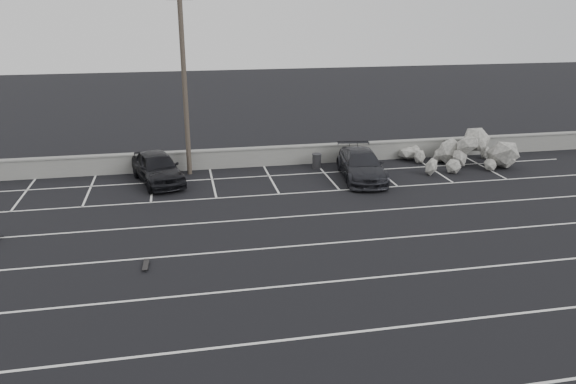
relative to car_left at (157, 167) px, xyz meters
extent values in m
plane|color=black|center=(4.71, -12.00, -0.80)|extent=(120.00, 120.00, 0.00)
cube|color=gray|center=(4.71, 2.00, -0.30)|extent=(50.00, 0.35, 1.00)
cube|color=gray|center=(4.71, 2.00, 0.22)|extent=(50.00, 0.45, 0.08)
cube|color=silver|center=(4.71, -15.00, -0.79)|extent=(36.00, 0.10, 0.01)
cube|color=silver|center=(4.71, -12.00, -0.79)|extent=(36.00, 0.10, 0.01)
cube|color=silver|center=(4.71, -9.00, -0.79)|extent=(36.00, 0.10, 0.01)
cube|color=silver|center=(4.71, -6.00, -0.79)|extent=(36.00, 0.10, 0.01)
cube|color=silver|center=(4.71, -3.00, -0.79)|extent=(36.00, 0.10, 0.01)
cube|color=silver|center=(4.71, 0.00, -0.79)|extent=(36.00, 0.10, 0.01)
cube|color=silver|center=(-6.29, -0.50, -0.79)|extent=(0.10, 5.00, 0.01)
cube|color=silver|center=(-3.29, -0.50, -0.79)|extent=(0.10, 5.00, 0.01)
cube|color=silver|center=(-0.29, -0.50, -0.79)|extent=(0.10, 5.00, 0.01)
cube|color=silver|center=(2.71, -0.50, -0.79)|extent=(0.10, 5.00, 0.01)
cube|color=silver|center=(5.71, -0.50, -0.79)|extent=(0.10, 5.00, 0.01)
cube|color=silver|center=(8.71, -0.50, -0.79)|extent=(0.10, 5.00, 0.01)
cube|color=silver|center=(11.71, -0.50, -0.79)|extent=(0.10, 5.00, 0.01)
cube|color=silver|center=(14.71, -0.50, -0.79)|extent=(0.10, 5.00, 0.01)
cube|color=silver|center=(17.71, -0.50, -0.79)|extent=(0.10, 5.00, 0.01)
imported|color=black|center=(0.00, 0.00, 0.00)|extent=(3.11, 5.01, 1.59)
imported|color=black|center=(10.32, -1.38, -0.07)|extent=(2.62, 5.23, 1.46)
cylinder|color=#4C4238|center=(1.61, 1.20, 3.94)|extent=(0.25, 0.25, 9.46)
cylinder|color=#29292B|center=(8.53, 0.95, -0.41)|extent=(0.58, 0.58, 0.77)
cylinder|color=#29292B|center=(8.53, 0.95, -0.01)|extent=(0.64, 0.64, 0.04)
cube|color=black|center=(-0.24, -9.71, -0.72)|extent=(0.22, 0.74, 0.02)
cube|color=#29292B|center=(-0.23, -9.47, -0.75)|extent=(0.15, 0.05, 0.04)
cube|color=#29292B|center=(-0.25, -9.95, -0.75)|extent=(0.15, 0.05, 0.04)
cylinder|color=black|center=(-0.32, -9.47, -0.77)|extent=(0.03, 0.05, 0.05)
cylinder|color=black|center=(-0.14, -9.47, -0.77)|extent=(0.03, 0.05, 0.05)
cylinder|color=black|center=(-0.34, -9.95, -0.77)|extent=(0.03, 0.05, 0.05)
cylinder|color=black|center=(-0.16, -9.96, -0.77)|extent=(0.03, 0.05, 0.05)
camera|label=1|loc=(1.20, -27.93, 7.99)|focal=35.00mm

